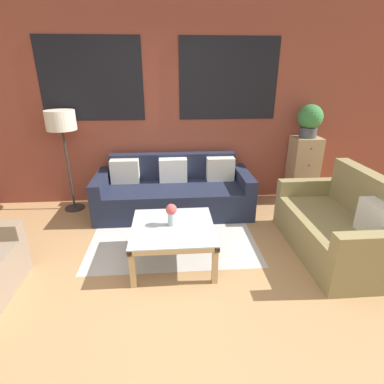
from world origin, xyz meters
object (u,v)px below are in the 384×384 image
at_px(floor_lamp, 61,125).
at_px(potted_plant, 310,119).
at_px(coffee_table, 173,232).
at_px(drawer_cabinet, 303,170).
at_px(flower_vase, 171,213).
at_px(couch_dark, 174,192).
at_px(settee_vintage, 338,227).

bearing_deg(floor_lamp, potted_plant, 1.06).
xyz_separation_m(coffee_table, potted_plant, (2.02, 1.50, 0.90)).
distance_m(drawer_cabinet, potted_plant, 0.76).
bearing_deg(flower_vase, potted_plant, 35.97).
bearing_deg(flower_vase, drawer_cabinet, 35.97).
height_order(couch_dark, floor_lamp, floor_lamp).
xyz_separation_m(floor_lamp, potted_plant, (3.47, 0.06, 0.02)).
xyz_separation_m(couch_dark, settee_vintage, (1.79, -1.23, 0.03)).
xyz_separation_m(settee_vintage, coffee_table, (-1.83, -0.04, 0.05)).
distance_m(settee_vintage, coffee_table, 1.83).
bearing_deg(couch_dark, floor_lamp, 173.65).
height_order(coffee_table, floor_lamp, floor_lamp).
bearing_deg(couch_dark, flower_vase, -92.09).
bearing_deg(settee_vintage, drawer_cabinet, 82.43).
relative_size(coffee_table, potted_plant, 1.81).
xyz_separation_m(settee_vintage, drawer_cabinet, (0.19, 1.46, 0.19)).
distance_m(couch_dark, floor_lamp, 1.77).
xyz_separation_m(couch_dark, drawer_cabinet, (1.99, 0.23, 0.22)).
bearing_deg(floor_lamp, drawer_cabinet, 1.06).
bearing_deg(settee_vintage, floor_lamp, 156.89).
bearing_deg(settee_vintage, flower_vase, -179.59).
height_order(couch_dark, flower_vase, couch_dark).
height_order(couch_dark, drawer_cabinet, drawer_cabinet).
height_order(coffee_table, flower_vase, flower_vase).
relative_size(couch_dark, coffee_table, 2.55).
bearing_deg(coffee_table, settee_vintage, 1.27).
bearing_deg(flower_vase, settee_vintage, 0.41).
bearing_deg(flower_vase, floor_lamp, 135.52).
bearing_deg(drawer_cabinet, flower_vase, -144.03).
distance_m(settee_vintage, flower_vase, 1.86).
distance_m(coffee_table, flower_vase, 0.21).
relative_size(floor_lamp, drawer_cabinet, 1.43).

